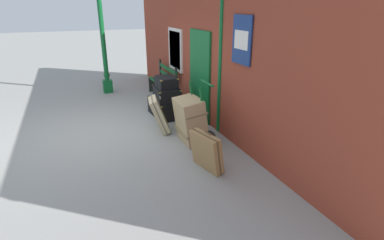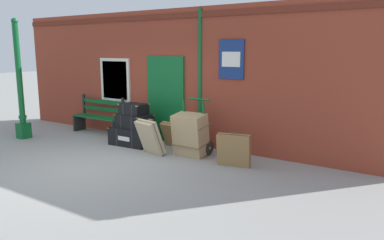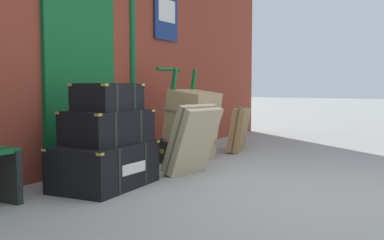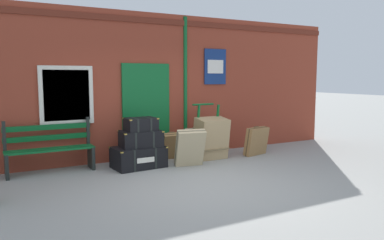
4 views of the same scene
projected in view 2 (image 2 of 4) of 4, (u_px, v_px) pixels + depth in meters
ground_plane at (92, 166)px, 7.39m from camera, size 60.00×60.00×0.00m
brick_facade at (170, 77)px, 9.23m from camera, size 10.40×0.35×3.20m
lamp_post at (21, 94)px, 9.51m from camera, size 0.28×0.28×3.02m
platform_bench at (99, 117)px, 10.22m from camera, size 1.60×0.43×1.01m
steamer_trunk_base at (133, 136)px, 9.02m from camera, size 1.05×0.72×0.43m
steamer_trunk_middle at (134, 121)px, 8.93m from camera, size 0.84×0.60×0.33m
steamer_trunk_top at (134, 109)px, 8.87m from camera, size 0.61×0.45×0.27m
porters_trolley at (195, 142)px, 8.21m from camera, size 0.71×0.56×1.21m
large_brown_trunk at (190, 134)px, 8.03m from camera, size 0.70×0.55×0.93m
suitcase_olive at (234, 150)px, 7.31m from camera, size 0.69×0.41×0.67m
suitcase_oxblood at (172, 134)px, 8.79m from camera, size 0.48×0.39×0.61m
suitcase_beige at (150, 137)px, 8.11m from camera, size 0.65×0.54×0.78m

